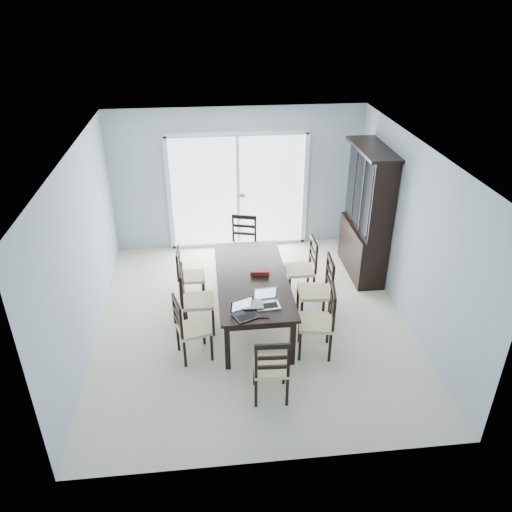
{
  "coord_description": "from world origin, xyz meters",
  "views": [
    {
      "loc": [
        -0.6,
        -6.01,
        4.41
      ],
      "look_at": [
        0.06,
        0.0,
        1.09
      ],
      "focal_mm": 35.0,
      "sensor_mm": 36.0,
      "label": 1
    }
  ],
  "objects_px": {
    "chair_right_near": "(323,314)",
    "chair_right_far": "(306,262)",
    "chair_left_far": "(185,270)",
    "chair_end_far": "(243,238)",
    "china_hutch": "(367,215)",
    "chair_left_near": "(186,322)",
    "chair_right_mid": "(321,283)",
    "chair_end_near": "(271,363)",
    "game_box": "(260,272)",
    "hot_tub": "(202,200)",
    "laptop_dark": "(246,313)",
    "dining_table": "(252,282)",
    "laptop_silver": "(268,303)",
    "cell_phone": "(265,317)",
    "chair_left_mid": "(191,293)"
  },
  "relations": [
    {
      "from": "chair_right_mid",
      "to": "game_box",
      "type": "bearing_deg",
      "value": 83.52
    },
    {
      "from": "chair_left_far",
      "to": "chair_right_mid",
      "type": "bearing_deg",
      "value": 71.6
    },
    {
      "from": "chair_right_mid",
      "to": "chair_end_far",
      "type": "height_order",
      "value": "chair_right_mid"
    },
    {
      "from": "chair_end_near",
      "to": "laptop_dark",
      "type": "bearing_deg",
      "value": 110.89
    },
    {
      "from": "chair_right_far",
      "to": "game_box",
      "type": "bearing_deg",
      "value": 123.28
    },
    {
      "from": "cell_phone",
      "to": "hot_tub",
      "type": "bearing_deg",
      "value": 102.36
    },
    {
      "from": "cell_phone",
      "to": "hot_tub",
      "type": "xyz_separation_m",
      "value": [
        -0.73,
        4.51,
        -0.23
      ]
    },
    {
      "from": "game_box",
      "to": "chair_left_near",
      "type": "bearing_deg",
      "value": -142.85
    },
    {
      "from": "china_hutch",
      "to": "laptop_silver",
      "type": "bearing_deg",
      "value": -133.73
    },
    {
      "from": "chair_right_mid",
      "to": "chair_left_far",
      "type": "bearing_deg",
      "value": 72.14
    },
    {
      "from": "china_hutch",
      "to": "chair_left_far",
      "type": "relative_size",
      "value": 2.16
    },
    {
      "from": "chair_right_mid",
      "to": "chair_end_near",
      "type": "height_order",
      "value": "chair_right_mid"
    },
    {
      "from": "cell_phone",
      "to": "china_hutch",
      "type": "bearing_deg",
      "value": 51.74
    },
    {
      "from": "dining_table",
      "to": "laptop_dark",
      "type": "distance_m",
      "value": 0.96
    },
    {
      "from": "dining_table",
      "to": "chair_end_far",
      "type": "distance_m",
      "value": 1.54
    },
    {
      "from": "dining_table",
      "to": "laptop_dark",
      "type": "xyz_separation_m",
      "value": [
        -0.17,
        -0.94,
        0.13
      ]
    },
    {
      "from": "chair_left_far",
      "to": "laptop_dark",
      "type": "distance_m",
      "value": 1.82
    },
    {
      "from": "chair_end_near",
      "to": "laptop_dark",
      "type": "distance_m",
      "value": 0.76
    },
    {
      "from": "chair_right_mid",
      "to": "laptop_dark",
      "type": "bearing_deg",
      "value": 129.88
    },
    {
      "from": "chair_left_far",
      "to": "chair_end_far",
      "type": "xyz_separation_m",
      "value": [
        0.97,
        0.85,
        0.06
      ]
    },
    {
      "from": "chair_left_near",
      "to": "chair_right_mid",
      "type": "height_order",
      "value": "chair_right_mid"
    },
    {
      "from": "chair_right_near",
      "to": "hot_tub",
      "type": "bearing_deg",
      "value": 29.07
    },
    {
      "from": "hot_tub",
      "to": "laptop_silver",
      "type": "bearing_deg",
      "value": -79.47
    },
    {
      "from": "game_box",
      "to": "hot_tub",
      "type": "relative_size",
      "value": 0.11
    },
    {
      "from": "chair_right_near",
      "to": "chair_end_far",
      "type": "bearing_deg",
      "value": 29.7
    },
    {
      "from": "china_hutch",
      "to": "chair_end_far",
      "type": "relative_size",
      "value": 1.94
    },
    {
      "from": "chair_left_near",
      "to": "dining_table",
      "type": "bearing_deg",
      "value": 111.8
    },
    {
      "from": "chair_end_near",
      "to": "chair_end_far",
      "type": "height_order",
      "value": "chair_end_far"
    },
    {
      "from": "laptop_silver",
      "to": "hot_tub",
      "type": "relative_size",
      "value": 0.14
    },
    {
      "from": "china_hutch",
      "to": "chair_left_near",
      "type": "xyz_separation_m",
      "value": [
        -2.95,
        -1.96,
        -0.51
      ]
    },
    {
      "from": "chair_left_mid",
      "to": "hot_tub",
      "type": "bearing_deg",
      "value": 177.28
    },
    {
      "from": "chair_end_near",
      "to": "hot_tub",
      "type": "xyz_separation_m",
      "value": [
        -0.73,
        5.16,
        -0.05
      ]
    },
    {
      "from": "chair_right_mid",
      "to": "laptop_silver",
      "type": "relative_size",
      "value": 3.51
    },
    {
      "from": "dining_table",
      "to": "chair_left_far",
      "type": "bearing_deg",
      "value": 144.67
    },
    {
      "from": "chair_right_near",
      "to": "laptop_dark",
      "type": "height_order",
      "value": "chair_right_near"
    },
    {
      "from": "dining_table",
      "to": "chair_end_near",
      "type": "xyz_separation_m",
      "value": [
        0.06,
        -1.63,
        -0.1
      ]
    },
    {
      "from": "chair_right_near",
      "to": "chair_right_mid",
      "type": "relative_size",
      "value": 0.98
    },
    {
      "from": "hot_tub",
      "to": "chair_left_far",
      "type": "bearing_deg",
      "value": -95.85
    },
    {
      "from": "chair_left_near",
      "to": "chair_end_far",
      "type": "height_order",
      "value": "chair_end_far"
    },
    {
      "from": "chair_end_far",
      "to": "laptop_dark",
      "type": "xyz_separation_m",
      "value": [
        -0.17,
        -2.47,
        0.2
      ]
    },
    {
      "from": "laptop_silver",
      "to": "laptop_dark",
      "type": "bearing_deg",
      "value": -151.18
    },
    {
      "from": "chair_right_mid",
      "to": "chair_end_far",
      "type": "bearing_deg",
      "value": 34.71
    },
    {
      "from": "laptop_dark",
      "to": "laptop_silver",
      "type": "bearing_deg",
      "value": 11.61
    },
    {
      "from": "chair_left_far",
      "to": "chair_right_far",
      "type": "xyz_separation_m",
      "value": [
        1.87,
        -0.05,
        0.06
      ]
    },
    {
      "from": "dining_table",
      "to": "hot_tub",
      "type": "xyz_separation_m",
      "value": [
        -0.67,
        3.54,
        -0.15
      ]
    },
    {
      "from": "chair_left_far",
      "to": "chair_end_far",
      "type": "height_order",
      "value": "chair_end_far"
    },
    {
      "from": "china_hutch",
      "to": "chair_right_mid",
      "type": "relative_size",
      "value": 1.87
    },
    {
      "from": "game_box",
      "to": "hot_tub",
      "type": "distance_m",
      "value": 3.55
    },
    {
      "from": "chair_right_near",
      "to": "chair_right_far",
      "type": "bearing_deg",
      "value": 7.51
    },
    {
      "from": "dining_table",
      "to": "china_hutch",
      "type": "xyz_separation_m",
      "value": [
        2.02,
        1.25,
        0.4
      ]
    }
  ]
}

